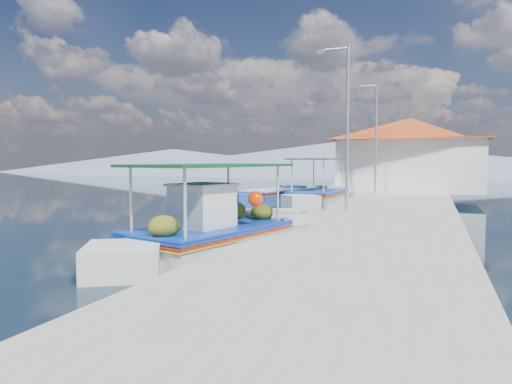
% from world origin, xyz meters
% --- Properties ---
extents(ground, '(160.00, 160.00, 0.00)m').
position_xyz_m(ground, '(0.00, 0.00, 0.00)').
color(ground, black).
rests_on(ground, ground).
extents(quay, '(5.00, 44.00, 0.50)m').
position_xyz_m(quay, '(5.90, 6.00, 0.25)').
color(quay, '#A5A29B').
rests_on(quay, ground).
extents(bollards, '(0.20, 17.20, 0.30)m').
position_xyz_m(bollards, '(3.80, 5.25, 0.65)').
color(bollards, '#A5A8AD').
rests_on(bollards, quay).
extents(main_caique, '(3.48, 7.38, 2.51)m').
position_xyz_m(main_caique, '(2.33, -4.52, 0.48)').
color(main_caique, silver).
rests_on(main_caique, ground).
extents(caique_green_canopy, '(2.61, 7.19, 2.70)m').
position_xyz_m(caique_green_canopy, '(1.94, 8.92, 0.40)').
color(caique_green_canopy, silver).
rests_on(caique_green_canopy, ground).
extents(caique_blue_hull, '(3.03, 6.16, 1.14)m').
position_xyz_m(caique_blue_hull, '(-0.67, 8.70, 0.31)').
color(caique_blue_hull, '#1D4DAF').
rests_on(caique_blue_hull, ground).
extents(caique_far, '(3.57, 6.98, 2.56)m').
position_xyz_m(caique_far, '(2.59, 17.05, 0.47)').
color(caique_far, silver).
rests_on(caique_far, ground).
extents(harbor_building, '(10.49, 10.49, 4.40)m').
position_xyz_m(harbor_building, '(6.20, 15.00, 2.78)').
color(harbor_building, white).
rests_on(harbor_building, quay).
extents(lamp_post_near, '(1.21, 0.14, 6.00)m').
position_xyz_m(lamp_post_near, '(4.51, 2.00, 3.85)').
color(lamp_post_near, '#A5A8AD').
rests_on(lamp_post_near, quay).
extents(lamp_post_far, '(1.21, 0.14, 6.00)m').
position_xyz_m(lamp_post_far, '(4.51, 11.00, 3.85)').
color(lamp_post_far, '#A5A8AD').
rests_on(lamp_post_far, quay).
extents(mountain_ridge, '(171.40, 96.00, 5.50)m').
position_xyz_m(mountain_ridge, '(6.54, 56.00, 2.04)').
color(mountain_ridge, slate).
rests_on(mountain_ridge, ground).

